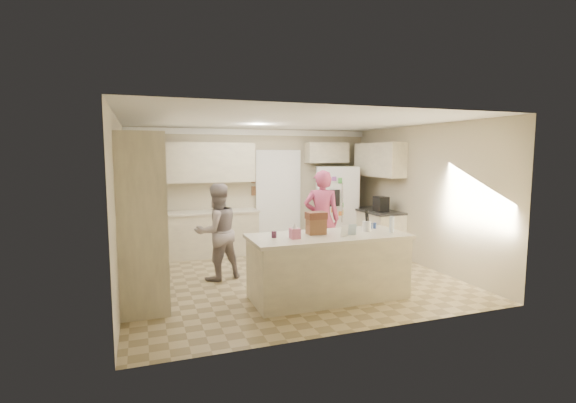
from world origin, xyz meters
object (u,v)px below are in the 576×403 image
object	(u,v)px
coffee_maker	(381,204)
utensil_crock	(367,226)
refrigerator	(336,207)
island_base	(328,268)
teen_boy	(217,232)
dollhouse_body	(316,227)
teen_girl	(322,219)
tissue_box	(295,233)

from	to	relation	value
coffee_maker	utensil_crock	distance (m)	2.32
refrigerator	island_base	size ratio (longest dim) A/B	0.82
coffee_maker	teen_boy	distance (m)	3.44
coffee_maker	teen_boy	size ratio (longest dim) A/B	0.19
island_base	dollhouse_body	world-z (taller)	dollhouse_body
teen_boy	teen_girl	size ratio (longest dim) A/B	0.89
tissue_box	teen_girl	size ratio (longest dim) A/B	0.08
teen_boy	island_base	bearing A→B (deg)	115.21
tissue_box	island_base	bearing A→B (deg)	10.30
tissue_box	dollhouse_body	xyz separation A→B (m)	(0.40, 0.20, 0.04)
coffee_maker	utensil_crock	world-z (taller)	coffee_maker
island_base	teen_girl	xyz separation A→B (m)	(0.58, 1.54, 0.45)
utensil_crock	refrigerator	bearing A→B (deg)	72.43
refrigerator	utensil_crock	size ratio (longest dim) A/B	12.00
island_base	tissue_box	world-z (taller)	tissue_box
island_base	tissue_box	size ratio (longest dim) A/B	15.71
island_base	tissue_box	xyz separation A→B (m)	(-0.55, -0.10, 0.56)
utensil_crock	teen_girl	bearing A→B (deg)	92.55
dollhouse_body	tissue_box	bearing A→B (deg)	-153.43
refrigerator	coffee_maker	distance (m)	1.15
coffee_maker	tissue_box	world-z (taller)	coffee_maker
utensil_crock	tissue_box	bearing A→B (deg)	-172.87
utensil_crock	dollhouse_body	bearing A→B (deg)	176.42
refrigerator	teen_girl	size ratio (longest dim) A/B	1.01
coffee_maker	teen_boy	xyz separation A→B (m)	(-3.40, -0.46, -0.27)
tissue_box	utensil_crock	bearing A→B (deg)	7.13
refrigerator	tissue_box	world-z (taller)	refrigerator
refrigerator	tissue_box	bearing A→B (deg)	-103.85
teen_girl	refrigerator	bearing A→B (deg)	-102.17
tissue_box	refrigerator	bearing A→B (deg)	55.08
refrigerator	teen_boy	xyz separation A→B (m)	(-2.91, -1.48, -0.10)
island_base	teen_girl	world-z (taller)	teen_girl
utensil_crock	tissue_box	size ratio (longest dim) A/B	1.07
dollhouse_body	teen_girl	world-z (taller)	teen_girl
tissue_box	teen_girl	distance (m)	2.00
dollhouse_body	teen_boy	bearing A→B (deg)	131.82
island_base	refrigerator	bearing A→B (deg)	61.91
utensil_crock	teen_girl	xyz separation A→B (m)	(-0.07, 1.49, -0.11)
refrigerator	coffee_maker	world-z (taller)	refrigerator
dollhouse_body	island_base	bearing A→B (deg)	-33.69
tissue_box	dollhouse_body	size ratio (longest dim) A/B	0.54
island_base	dollhouse_body	distance (m)	0.62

